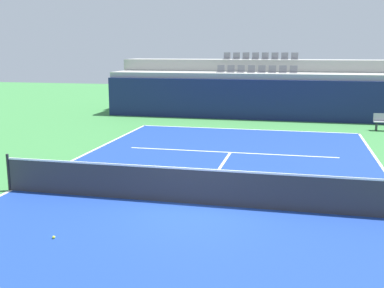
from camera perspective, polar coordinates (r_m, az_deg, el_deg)
ground_plane at (r=12.38m, az=0.41°, el=-7.37°), size 80.00×80.00×0.00m
court_surface at (r=12.38m, az=0.41°, el=-7.35°), size 11.00×24.00×0.01m
baseline_far at (r=23.86m, az=6.64°, el=1.80°), size 11.00×0.10×0.00m
sideline_left at (r=14.51m, az=-21.19°, el=-5.28°), size 0.10×24.00×0.00m
service_line_far at (r=18.46m, az=4.72°, el=-1.03°), size 8.26×0.10×0.00m
centre_service_line at (r=15.39m, az=3.00°, el=-3.56°), size 0.10×6.40×0.00m
back_wall at (r=27.14m, az=7.52°, el=5.38°), size 17.66×0.30×2.31m
stands_tier_lower at (r=28.46m, az=7.79°, el=5.98°), size 17.66×2.40×2.63m
stands_tier_upper at (r=30.81m, az=8.22°, el=7.06°), size 17.66×2.40×3.36m
seating_row_lower at (r=28.46m, az=7.89°, el=8.88°), size 4.77×0.44×0.44m
seating_row_upper at (r=30.82m, az=8.33°, el=10.42°), size 4.77×0.44×0.44m
tennis_net at (r=12.23m, az=0.42°, el=-5.12°), size 11.08×0.08×1.07m
tennis_ball_1 at (r=10.65m, az=-16.54°, el=-10.86°), size 0.07×0.07×0.07m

